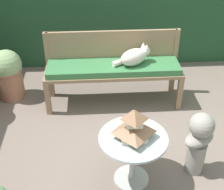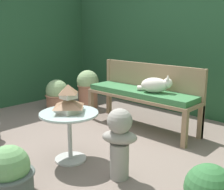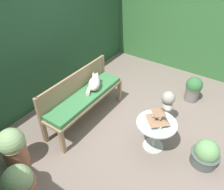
{
  "view_description": "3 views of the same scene",
  "coord_description": "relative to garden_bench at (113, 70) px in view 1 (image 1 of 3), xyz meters",
  "views": [
    {
      "loc": [
        -0.39,
        -2.36,
        2.27
      ],
      "look_at": [
        -0.21,
        0.25,
        0.54
      ],
      "focal_mm": 50.0,
      "sensor_mm": 36.0,
      "label": 1
    },
    {
      "loc": [
        2.1,
        -2.05,
        1.33
      ],
      "look_at": [
        0.05,
        0.12,
        0.63
      ],
      "focal_mm": 45.0,
      "sensor_mm": 36.0,
      "label": 2
    },
    {
      "loc": [
        -2.33,
        -1.13,
        2.73
      ],
      "look_at": [
        0.08,
        0.51,
        0.55
      ],
      "focal_mm": 35.0,
      "sensor_mm": 36.0,
      "label": 3
    }
  ],
  "objects": [
    {
      "name": "patio_table",
      "position": [
        0.08,
        -1.28,
        -0.06
      ],
      "size": [
        0.6,
        0.6,
        0.52
      ],
      "color": "#B7B7B2",
      "rests_on": "ground"
    },
    {
      "name": "ground",
      "position": [
        0.15,
        -0.9,
        -0.46
      ],
      "size": [
        30.0,
        30.0,
        0.0
      ],
      "primitive_type": "plane",
      "color": "#75665B"
    },
    {
      "name": "garden_bust",
      "position": [
        0.69,
        -1.2,
        -0.08
      ],
      "size": [
        0.37,
        0.32,
        0.66
      ],
      "rotation": [
        0.0,
        0.0,
        0.54
      ],
      "color": "gray",
      "rests_on": "ground"
    },
    {
      "name": "cat",
      "position": [
        0.24,
        -0.02,
        0.18
      ],
      "size": [
        0.46,
        0.34,
        0.23
      ],
      "rotation": [
        0.0,
        0.0,
        0.51
      ],
      "color": "silver",
      "rests_on": "garden_bench"
    },
    {
      "name": "pagoda_birdhouse",
      "position": [
        0.08,
        -1.28,
        0.18
      ],
      "size": [
        0.29,
        0.29,
        0.29
      ],
      "color": "beige",
      "rests_on": "patio_table"
    },
    {
      "name": "potted_plant_bench_right",
      "position": [
        -1.31,
        0.21,
        -0.11
      ],
      "size": [
        0.37,
        0.37,
        0.65
      ],
      "color": "#9E664C",
      "rests_on": "ground"
    },
    {
      "name": "garden_bench",
      "position": [
        0.0,
        0.0,
        0.0
      ],
      "size": [
        1.63,
        0.45,
        0.54
      ],
      "color": "#937556",
      "rests_on": "ground"
    },
    {
      "name": "bench_backrest",
      "position": [
        0.0,
        0.2,
        0.18
      ],
      "size": [
        1.63,
        0.06,
        0.87
      ],
      "color": "#937556",
      "rests_on": "ground"
    }
  ]
}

